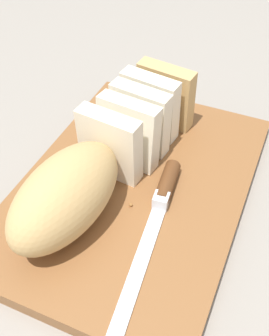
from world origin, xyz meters
The scene contains 8 objects.
ground_plane centered at (0.00, 0.00, 0.00)m, with size 3.00×3.00×0.00m, color gray.
cutting_board centered at (0.00, 0.00, 0.01)m, with size 0.43×0.30×0.02m, color brown.
bread_loaf centered at (-0.03, 0.04, 0.07)m, with size 0.36×0.13×0.10m.
bread_knife centered at (-0.03, -0.05, 0.03)m, with size 0.29×0.06×0.02m.
crumb_near_knife centered at (-0.02, 0.03, 0.02)m, with size 0.00×0.00×0.00m, color #996633.
crumb_near_loaf centered at (-0.04, -0.01, 0.02)m, with size 0.00×0.00×0.00m, color #996633.
crumb_stray_left centered at (0.01, 0.05, 0.02)m, with size 0.00×0.00×0.00m, color #996633.
crumb_stray_right centered at (-0.02, -0.04, 0.03)m, with size 0.01×0.01×0.01m, color #996633.
Camera 1 is at (-0.36, -0.17, 0.45)m, focal length 44.57 mm.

